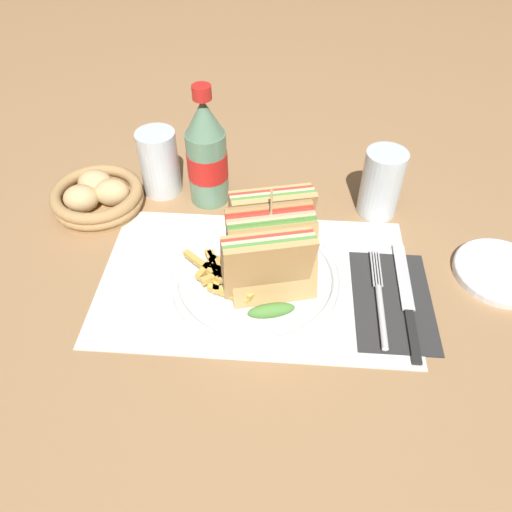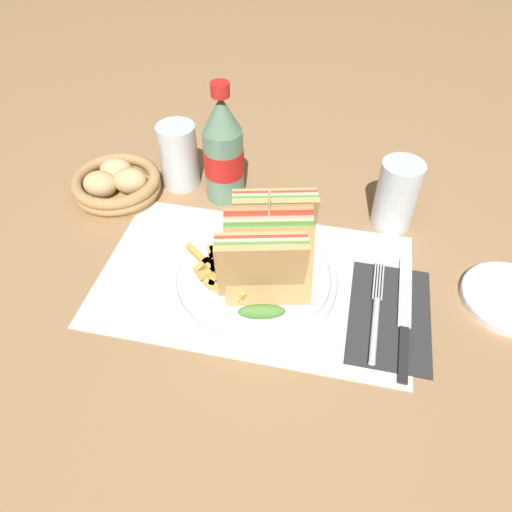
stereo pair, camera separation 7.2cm
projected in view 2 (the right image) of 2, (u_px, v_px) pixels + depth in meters
The scene contains 14 objects.
ground_plane at pixel (242, 281), 0.74m from camera, with size 4.00×4.00×0.00m, color #9E754C.
placemat at pixel (254, 279), 0.74m from camera, with size 0.46×0.29×0.00m.
plate_main at pixel (253, 280), 0.73m from camera, with size 0.25×0.25×0.02m.
club_sandwich at pixel (268, 248), 0.69m from camera, with size 0.14×0.20×0.16m.
fries_pile at pixel (219, 271), 0.72m from camera, with size 0.11×0.09×0.02m.
ketchup_blob at pixel (234, 256), 0.74m from camera, with size 0.03×0.03×0.01m.
napkin at pixel (390, 314), 0.70m from camera, with size 0.11×0.19×0.00m.
fork at pixel (375, 319), 0.68m from camera, with size 0.02×0.18×0.01m.
knife at pixel (405, 316), 0.69m from camera, with size 0.02×0.22×0.00m.
coke_bottle_near at pixel (223, 151), 0.83m from camera, with size 0.07×0.07×0.21m.
glass_near at pixel (396, 198), 0.80m from camera, with size 0.07×0.07×0.12m.
glass_far at pixel (179, 160), 0.88m from camera, with size 0.07×0.07×0.12m.
bread_basket at pixel (116, 183), 0.87m from camera, with size 0.15×0.15×0.06m.
side_saucer at pixel (510, 298), 0.71m from camera, with size 0.14×0.14×0.01m.
Camera 2 is at (0.13, -0.49, 0.55)m, focal length 35.00 mm.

